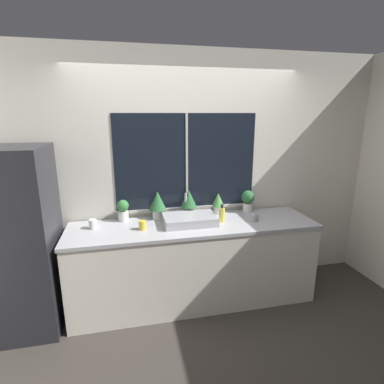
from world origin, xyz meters
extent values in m
plane|color=#38332D|center=(0.00, 0.00, 0.00)|extent=(14.00, 14.00, 0.00)
cube|color=silver|center=(0.00, 0.73, 1.35)|extent=(8.00, 0.06, 2.70)
cube|color=black|center=(0.00, 0.70, 1.50)|extent=(1.59, 0.01, 1.05)
cube|color=#BCB7AD|center=(0.00, 0.69, 1.50)|extent=(0.02, 0.01, 1.05)
cube|color=#BCB7AD|center=(0.00, 0.69, 0.96)|extent=(1.65, 0.04, 0.03)
cube|color=silver|center=(2.29, 1.50, 1.35)|extent=(0.06, 7.00, 2.70)
cube|color=silver|center=(0.00, 0.33, 0.43)|extent=(2.58, 0.66, 0.86)
cube|color=#ADADB2|center=(0.00, 0.33, 0.88)|extent=(2.61, 0.69, 0.03)
cube|color=#232328|center=(-1.68, 0.28, 0.88)|extent=(0.66, 0.68, 1.75)
cube|color=#ADADB2|center=(-0.04, 0.36, 0.94)|extent=(0.55, 0.36, 0.09)
cylinder|color=#B7B7BC|center=(-0.04, 0.57, 0.91)|extent=(0.04, 0.04, 0.03)
cylinder|color=#B7B7BC|center=(-0.04, 0.57, 1.05)|extent=(0.02, 0.02, 0.25)
cylinder|color=white|center=(-0.72, 0.59, 0.95)|extent=(0.11, 0.11, 0.11)
sphere|color=#387A3D|center=(-0.72, 0.59, 1.07)|extent=(0.13, 0.13, 0.13)
cylinder|color=white|center=(-0.35, 0.59, 0.95)|extent=(0.12, 0.12, 0.10)
cone|color=#2D6638|center=(-0.35, 0.59, 1.10)|extent=(0.19, 0.19, 0.21)
cylinder|color=white|center=(0.00, 0.59, 0.95)|extent=(0.10, 0.10, 0.11)
cone|color=#2D6638|center=(0.00, 0.59, 1.11)|extent=(0.18, 0.18, 0.20)
cylinder|color=white|center=(0.34, 0.59, 0.95)|extent=(0.09, 0.09, 0.10)
cone|color=#569951|center=(0.34, 0.59, 1.07)|extent=(0.14, 0.14, 0.15)
cylinder|color=white|center=(0.71, 0.59, 0.95)|extent=(0.10, 0.10, 0.11)
sphere|color=#2D6638|center=(0.71, 0.59, 1.08)|extent=(0.15, 0.15, 0.15)
cylinder|color=#DBD14C|center=(0.31, 0.34, 0.97)|extent=(0.06, 0.06, 0.15)
cylinder|color=black|center=(0.31, 0.34, 1.07)|extent=(0.03, 0.03, 0.04)
cylinder|color=white|center=(-1.02, 0.43, 0.95)|extent=(0.08, 0.08, 0.10)
cylinder|color=gold|center=(-0.54, 0.29, 0.94)|extent=(0.07, 0.07, 0.09)
cylinder|color=gray|center=(0.66, 0.27, 0.94)|extent=(0.07, 0.07, 0.08)
camera|label=1|loc=(-0.66, -2.56, 2.03)|focal=28.00mm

